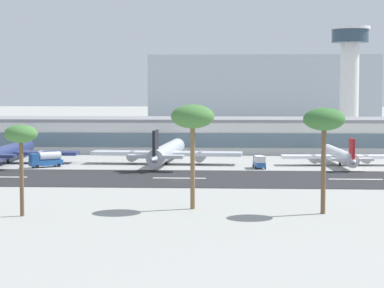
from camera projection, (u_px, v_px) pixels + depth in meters
The scene contains 16 objects.
ground_plane at pixel (178, 181), 163.66m from camera, with size 1400.00×1400.00×0.00m, color #9E9E99.
runway_strip at pixel (179, 178), 167.49m from camera, with size 800.00×32.94×0.08m, color #262628.
runway_centreline_dash_3 at pixel (1, 177), 169.65m from camera, with size 12.00×1.20×0.01m, color white.
runway_centreline_dash_4 at pixel (179, 178), 167.48m from camera, with size 12.00×1.20×0.01m, color white.
runway_centreline_dash_5 at pixel (356, 179), 165.39m from camera, with size 12.00×1.20×0.01m, color white.
terminal_building at pixel (188, 134), 243.08m from camera, with size 180.75×29.20×10.76m.
control_tower at pixel (350, 70), 283.36m from camera, with size 15.05×15.05×44.03m.
distant_hotel_block at pixel (263, 92), 373.55m from camera, with size 114.17×24.33×37.09m, color #A8B2BC.
airliner_gold_tail_gate_0 at pixel (8, 152), 201.43m from camera, with size 37.88×45.75×9.54m.
airliner_black_tail_gate_1 at pixel (166, 152), 198.61m from camera, with size 40.84×48.74×10.17m.
airliner_red_tail_gate_2 at pixel (340, 156), 195.74m from camera, with size 30.80×38.77×8.09m.
service_fuel_truck_0 at pixel (46, 159), 191.45m from camera, with size 8.38×7.15×3.95m.
service_box_truck_1 at pixel (259, 161), 188.70m from camera, with size 3.30×6.25×3.25m.
palm_tree_1 at pixel (193, 118), 123.86m from camera, with size 7.29×7.29×17.61m.
palm_tree_2 at pixel (324, 122), 119.00m from camera, with size 6.72×6.72×17.21m.
palm_tree_3 at pixel (21, 136), 116.99m from camera, with size 5.29×5.29×14.58m.
Camera 1 is at (11.69, -162.22, 20.16)m, focal length 69.36 mm.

